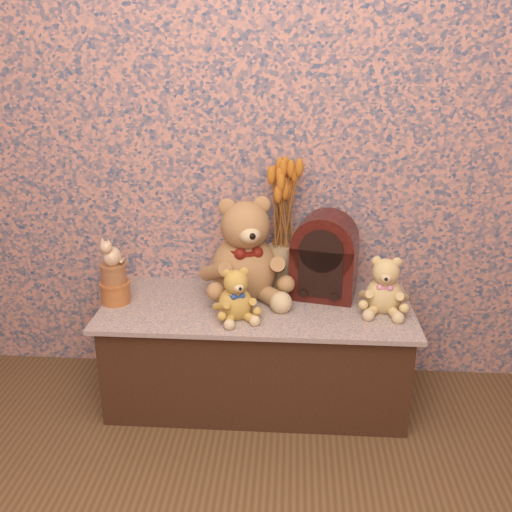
{
  "coord_description": "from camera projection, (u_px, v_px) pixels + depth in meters",
  "views": [
    {
      "loc": [
        0.14,
        -0.93,
        1.48
      ],
      "look_at": [
        0.0,
        1.18,
        0.7
      ],
      "focal_mm": 39.43,
      "sensor_mm": 36.0,
      "label": 1
    }
  ],
  "objects": [
    {
      "name": "biscuit_tin_lower",
      "position": [
        116.0,
        292.0,
        2.39
      ],
      "size": [
        0.15,
        0.15,
        0.09
      ],
      "primitive_type": "cylinder",
      "rotation": [
        0.0,
        0.0,
        0.24
      ],
      "color": "gold",
      "rests_on": "display_shelf"
    },
    {
      "name": "ceramic_vase",
      "position": [
        282.0,
        269.0,
        2.48
      ],
      "size": [
        0.15,
        0.15,
        0.22
      ],
      "primitive_type": "cylinder",
      "rotation": [
        0.0,
        0.0,
        0.13
      ],
      "color": "tan",
      "rests_on": "display_shelf"
    },
    {
      "name": "dried_stalks",
      "position": [
        283.0,
        202.0,
        2.38
      ],
      "size": [
        0.22,
        0.22,
        0.39
      ],
      "primitive_type": null,
      "rotation": [
        0.0,
        0.0,
        -0.07
      ],
      "color": "#BF661E",
      "rests_on": "ceramic_vase"
    },
    {
      "name": "cat_figurine",
      "position": [
        112.0,
        250.0,
        2.33
      ],
      "size": [
        0.12,
        0.13,
        0.12
      ],
      "primitive_type": null,
      "rotation": [
        0.0,
        0.0,
        -0.4
      ],
      "color": "silver",
      "rests_on": "biscuit_tin_upper"
    },
    {
      "name": "teddy_large",
      "position": [
        244.0,
        244.0,
        2.4
      ],
      "size": [
        0.5,
        0.55,
        0.48
      ],
      "primitive_type": null,
      "rotation": [
        0.0,
        0.0,
        0.32
      ],
      "color": "#9F693D",
      "rests_on": "display_shelf"
    },
    {
      "name": "cathedral_radio",
      "position": [
        325.0,
        255.0,
        2.41
      ],
      "size": [
        0.31,
        0.25,
        0.37
      ],
      "primitive_type": null,
      "rotation": [
        0.0,
        0.0,
        -0.21
      ],
      "color": "#350F09",
      "rests_on": "display_shelf"
    },
    {
      "name": "biscuit_tin_upper",
      "position": [
        114.0,
        274.0,
        2.36
      ],
      "size": [
        0.13,
        0.13,
        0.08
      ],
      "primitive_type": "cylinder",
      "rotation": [
        0.0,
        0.0,
        0.32
      ],
      "color": "tan",
      "rests_on": "biscuit_tin_lower"
    },
    {
      "name": "teddy_small",
      "position": [
        385.0,
        282.0,
        2.29
      ],
      "size": [
        0.23,
        0.27,
        0.26
      ],
      "primitive_type": null,
      "rotation": [
        0.0,
        0.0,
        -0.13
      ],
      "color": "tan",
      "rests_on": "display_shelf"
    },
    {
      "name": "display_shelf",
      "position": [
        257.0,
        352.0,
        2.46
      ],
      "size": [
        1.31,
        0.56,
        0.46
      ],
      "primitive_type": "cube",
      "color": "#394F75",
      "rests_on": "ground"
    },
    {
      "name": "teddy_medium",
      "position": [
        235.0,
        291.0,
        2.24
      ],
      "size": [
        0.25,
        0.27,
        0.23
      ],
      "primitive_type": null,
      "rotation": [
        0.0,
        0.0,
        0.38
      ],
      "color": "#C18336",
      "rests_on": "display_shelf"
    }
  ]
}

